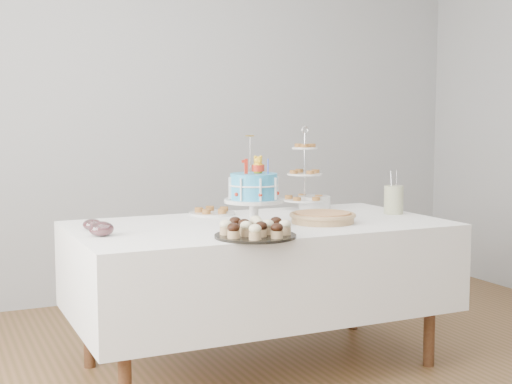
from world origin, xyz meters
name	(u,v)px	position (x,y,z in m)	size (l,w,h in m)	color
walls	(287,110)	(0.00, 0.00, 1.35)	(5.04, 4.04, 2.70)	#A9ACAF
table	(260,266)	(0.00, 0.30, 0.54)	(1.92, 1.02, 0.77)	white
birthday_cake	(254,202)	(-0.08, 0.19, 0.89)	(0.30, 0.30, 0.46)	silver
cupcake_tray	(255,228)	(-0.21, -0.10, 0.81)	(0.38, 0.38, 0.09)	black
pie	(323,217)	(0.30, 0.17, 0.80)	(0.35, 0.35, 0.05)	tan
tiered_stand	(305,175)	(0.48, 0.69, 0.98)	(0.26, 0.26, 0.50)	silver
plate_stack	(314,202)	(0.55, 0.69, 0.81)	(0.19, 0.19, 0.07)	silver
pastry_plate	(212,212)	(-0.11, 0.70, 0.79)	(0.26, 0.26, 0.04)	silver
jam_bowl_a	(101,229)	(-0.84, 0.23, 0.80)	(0.12, 0.12, 0.07)	silver
jam_bowl_b	(92,225)	(-0.84, 0.43, 0.80)	(0.09, 0.09, 0.05)	silver
utensil_pitcher	(394,199)	(0.84, 0.30, 0.86)	(0.11, 0.11, 0.24)	beige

